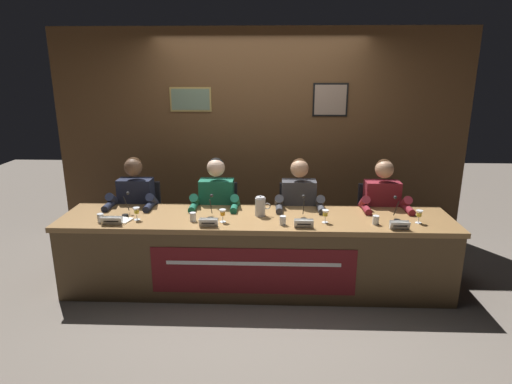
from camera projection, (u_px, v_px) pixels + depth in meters
ground_plane at (256, 285)px, 4.45m from camera, size 12.00×12.00×0.00m
wall_back_panelled at (260, 138)px, 5.38m from camera, size 5.00×0.14×2.60m
conference_table at (256, 243)px, 4.20m from camera, size 3.80×0.77×0.74m
chair_far_left at (142, 224)px, 4.92m from camera, size 0.44×0.44×0.91m
panelist_far_left at (134, 206)px, 4.65m from camera, size 0.51×0.48×1.23m
nameplate_far_left at (112, 221)px, 4.01m from camera, size 0.20×0.06×0.08m
juice_glass_far_left at (137, 211)px, 4.13m from camera, size 0.06×0.06×0.12m
water_cup_far_left at (101, 218)px, 4.08m from camera, size 0.06×0.06×0.08m
microphone_far_left at (126, 208)px, 4.27m from camera, size 0.06×0.17×0.22m
chair_center_left at (219, 225)px, 4.89m from camera, size 0.44×0.44×0.91m
panelist_center_left at (216, 207)px, 4.62m from camera, size 0.51×0.48×1.23m
nameplate_center_left at (208, 223)px, 3.97m from camera, size 0.17×0.06×0.08m
juice_glass_center_left at (223, 213)px, 4.08m from camera, size 0.06×0.06×0.12m
water_cup_center_left at (193, 217)px, 4.11m from camera, size 0.06×0.06×0.08m
microphone_center_left at (211, 211)px, 4.19m from camera, size 0.06×0.17×0.22m
chair_center_right at (297, 226)px, 4.86m from camera, size 0.44×0.44×0.91m
panelist_center_right at (299, 208)px, 4.59m from camera, size 0.51×0.48×1.23m
nameplate_center_right at (304, 224)px, 3.94m from camera, size 0.17×0.06×0.08m
juice_glass_center_right at (325, 214)px, 4.06m from camera, size 0.06×0.06×0.12m
water_cup_center_right at (283, 221)px, 4.02m from camera, size 0.06×0.06×0.08m
microphone_center_right at (304, 211)px, 4.16m from camera, size 0.06×0.17×0.22m
chair_far_right at (376, 227)px, 4.83m from camera, size 0.44×0.44×0.91m
panelist_far_right at (383, 209)px, 4.56m from camera, size 0.51×0.48×1.23m
nameplate_far_right at (400, 225)px, 3.90m from camera, size 0.17×0.06×0.08m
juice_glass_far_right at (419, 214)px, 4.05m from camera, size 0.06×0.06×0.12m
water_cup_far_right at (376, 220)px, 4.03m from camera, size 0.06×0.06×0.08m
microphone_far_right at (396, 213)px, 4.13m from camera, size 0.06×0.17×0.22m
water_pitcher_central at (260, 206)px, 4.25m from camera, size 0.15×0.10×0.21m
document_stack_far_left at (120, 220)px, 4.14m from camera, size 0.24×0.20×0.01m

